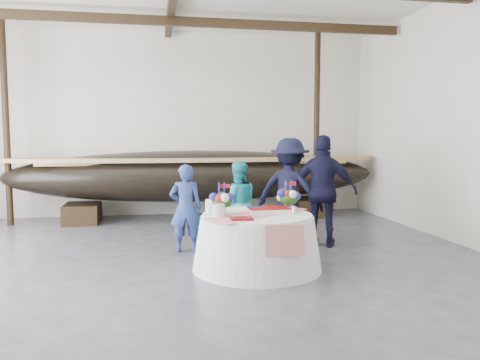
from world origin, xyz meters
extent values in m
cube|color=#3D3D42|center=(0.00, 0.00, 0.00)|extent=(10.00, 12.00, 0.01)
cube|color=silver|center=(0.00, 6.00, 2.25)|extent=(10.00, 0.02, 4.50)
cube|color=black|center=(0.00, 4.00, 4.25)|extent=(9.80, 0.12, 0.18)
cylinder|color=black|center=(-3.50, 5.10, 2.25)|extent=(0.14, 0.14, 4.50)
cylinder|color=black|center=(3.50, 5.10, 2.25)|extent=(0.14, 0.14, 4.50)
cube|color=black|center=(-1.99, 5.10, 0.22)|extent=(0.75, 0.97, 0.43)
cube|color=black|center=(3.18, 5.10, 0.22)|extent=(0.75, 0.97, 0.43)
ellipsoid|color=black|center=(0.60, 5.10, 1.02)|extent=(8.61, 1.72, 1.18)
cube|color=#9E7A4C|center=(0.60, 5.10, 1.35)|extent=(6.89, 1.13, 0.06)
cone|color=silver|center=(1.10, 0.82, 0.39)|extent=(1.89, 1.89, 0.78)
cylinder|color=silver|center=(1.10, 0.82, 0.79)|extent=(1.60, 1.60, 0.04)
cube|color=red|center=(1.10, 0.82, 0.81)|extent=(1.73, 1.48, 0.01)
cube|color=white|center=(1.28, 0.87, 0.84)|extent=(0.60, 0.40, 0.07)
cylinder|color=white|center=(0.51, 0.67, 0.90)|extent=(0.18, 0.18, 0.18)
cylinder|color=white|center=(0.47, 1.14, 0.90)|extent=(0.18, 0.18, 0.19)
cube|color=maroon|center=(0.79, 0.40, 0.82)|extent=(0.30, 0.24, 0.03)
cone|color=silver|center=(1.62, 0.70, 0.87)|extent=(0.09, 0.09, 0.12)
imported|color=navy|center=(0.14, 2.01, 0.74)|extent=(0.57, 0.41, 1.48)
imported|color=#22A3B1|center=(1.07, 2.31, 0.75)|extent=(0.73, 0.57, 1.50)
imported|color=black|center=(2.03, 2.33, 0.95)|extent=(1.42, 1.26, 1.91)
imported|color=black|center=(2.54, 1.99, 0.98)|extent=(1.24, 0.94, 1.96)
camera|label=1|loc=(-0.34, -5.75, 1.93)|focal=35.00mm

